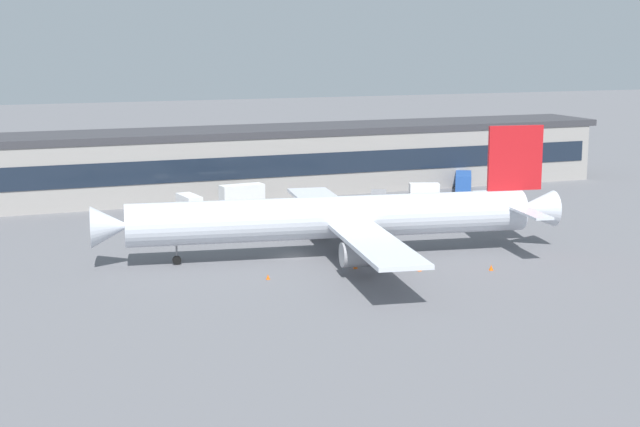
# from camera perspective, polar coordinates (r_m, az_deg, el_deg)

# --- Properties ---
(ground_plane) EXTENTS (600.00, 600.00, 0.00)m
(ground_plane) POSITION_cam_1_polar(r_m,az_deg,el_deg) (122.70, -1.61, -2.59)
(ground_plane) COLOR slate
(terminal_building) EXTENTS (156.06, 15.33, 11.86)m
(terminal_building) POSITION_cam_1_polar(r_m,az_deg,el_deg) (168.58, -7.21, 3.02)
(terminal_building) COLOR #9E9993
(terminal_building) RESTS_ON ground_plane
(airliner) EXTENTS (60.92, 52.48, 16.50)m
(airliner) POSITION_cam_1_polar(r_m,az_deg,el_deg) (121.52, 1.10, -0.23)
(airliner) COLOR silver
(airliner) RESTS_ON ground_plane
(stair_truck) EXTENTS (3.12, 6.25, 3.55)m
(stair_truck) POSITION_cam_1_polar(r_m,az_deg,el_deg) (150.12, -7.89, 0.53)
(stair_truck) COLOR white
(stair_truck) RESTS_ON ground_plane
(catering_truck) EXTENTS (7.47, 3.47, 4.15)m
(catering_truck) POSITION_cam_1_polar(r_m,az_deg,el_deg) (155.63, -4.77, 1.07)
(catering_truck) COLOR white
(catering_truck) RESTS_ON ground_plane
(pushback_tractor) EXTENTS (4.38, 5.45, 1.75)m
(pushback_tractor) POSITION_cam_1_polar(r_m,az_deg,el_deg) (163.43, 3.55, 1.10)
(pushback_tractor) COLOR gray
(pushback_tractor) RESTS_ON ground_plane
(fuel_truck) EXTENTS (6.57, 8.69, 3.35)m
(fuel_truck) POSITION_cam_1_polar(r_m,az_deg,el_deg) (175.64, 8.62, 1.94)
(fuel_truck) COLOR #2651A5
(fuel_truck) RESTS_ON ground_plane
(follow_me_car) EXTENTS (4.74, 3.93, 1.85)m
(follow_me_car) POSITION_cam_1_polar(r_m,az_deg,el_deg) (152.53, -1.59, 0.44)
(follow_me_car) COLOR gray
(follow_me_car) RESTS_ON ground_plane
(crew_van) EXTENTS (5.63, 3.72, 2.55)m
(crew_van) POSITION_cam_1_polar(r_m,az_deg,el_deg) (167.77, 6.32, 1.45)
(crew_van) COLOR white
(crew_van) RESTS_ON ground_plane
(traffic_cone_0) EXTENTS (0.57, 0.57, 0.72)m
(traffic_cone_0) POSITION_cam_1_polar(r_m,az_deg,el_deg) (116.33, 2.15, -3.16)
(traffic_cone_0) COLOR #F2590C
(traffic_cone_0) RESTS_ON ground_plane
(traffic_cone_1) EXTENTS (0.57, 0.57, 0.71)m
(traffic_cone_1) POSITION_cam_1_polar(r_m,az_deg,el_deg) (115.69, 6.02, -3.29)
(traffic_cone_1) COLOR #F2590C
(traffic_cone_1) RESTS_ON ground_plane
(traffic_cone_2) EXTENTS (0.49, 0.49, 0.61)m
(traffic_cone_2) POSITION_cam_1_polar(r_m,az_deg,el_deg) (111.32, -3.15, -3.83)
(traffic_cone_2) COLOR #F2590C
(traffic_cone_2) RESTS_ON ground_plane
(traffic_cone_3) EXTENTS (0.56, 0.56, 0.70)m
(traffic_cone_3) POSITION_cam_1_polar(r_m,az_deg,el_deg) (117.23, 10.26, -3.22)
(traffic_cone_3) COLOR #F2590C
(traffic_cone_3) RESTS_ON ground_plane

